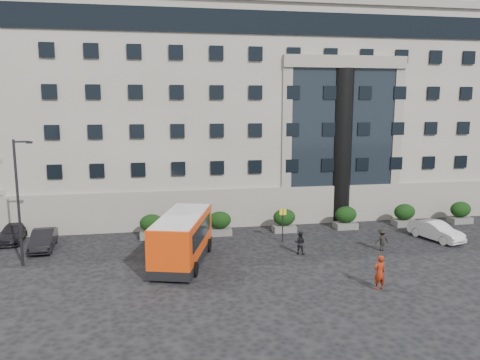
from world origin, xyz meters
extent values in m
plane|color=black|center=(0.00, 0.00, 0.00)|extent=(120.00, 120.00, 0.00)
cube|color=gray|center=(6.00, 22.00, 9.00)|extent=(44.00, 24.00, 18.00)
cylinder|color=black|center=(12.00, 10.30, 6.50)|extent=(1.80, 1.80, 13.00)
cube|color=#575754|center=(-4.00, 7.80, 0.25)|extent=(1.80, 1.20, 0.50)
ellipsoid|color=black|center=(-4.00, 7.80, 1.17)|extent=(1.80, 1.26, 1.34)
cube|color=#575754|center=(1.20, 7.80, 0.25)|extent=(1.80, 1.20, 0.50)
ellipsoid|color=black|center=(1.20, 7.80, 1.17)|extent=(1.80, 1.26, 1.34)
cube|color=#575754|center=(6.40, 7.80, 0.25)|extent=(1.80, 1.20, 0.50)
ellipsoid|color=black|center=(6.40, 7.80, 1.17)|extent=(1.80, 1.26, 1.34)
cube|color=#575754|center=(11.60, 7.80, 0.25)|extent=(1.80, 1.20, 0.50)
ellipsoid|color=black|center=(11.60, 7.80, 1.17)|extent=(1.80, 1.26, 1.34)
cube|color=#575754|center=(16.80, 7.80, 0.25)|extent=(1.80, 1.20, 0.50)
ellipsoid|color=black|center=(16.80, 7.80, 1.17)|extent=(1.80, 1.26, 1.34)
cube|color=#575754|center=(22.00, 7.80, 0.25)|extent=(1.80, 1.20, 0.50)
ellipsoid|color=black|center=(22.00, 7.80, 1.17)|extent=(1.80, 1.26, 1.34)
cylinder|color=#262628|center=(-12.00, 3.00, 4.00)|extent=(0.16, 0.16, 8.00)
cylinder|color=#262628|center=(-11.55, 3.00, 7.85)|extent=(0.90, 0.12, 0.12)
cube|color=black|center=(-11.10, 3.00, 7.80)|extent=(0.35, 0.18, 0.14)
cylinder|color=#262628|center=(5.50, 5.00, 1.25)|extent=(0.08, 0.08, 2.50)
cube|color=yellow|center=(5.50, 5.00, 2.30)|extent=(0.50, 0.06, 0.45)
cube|color=#DE3C0A|center=(-2.02, 1.85, 1.82)|extent=(4.52, 7.85, 2.53)
cube|color=black|center=(-2.02, 1.85, 0.45)|extent=(4.57, 7.90, 0.55)
cube|color=black|center=(-2.02, 1.85, 2.07)|extent=(4.12, 6.30, 1.12)
cube|color=silver|center=(-2.02, 1.85, 3.03)|extent=(4.29, 7.46, 0.18)
cylinder|color=black|center=(-3.91, -0.08, 0.45)|extent=(0.52, 0.94, 0.90)
cylinder|color=black|center=(-1.46, -0.79, 0.45)|extent=(0.52, 0.94, 0.90)
cylinder|color=black|center=(-2.58, 4.49, 0.45)|extent=(0.52, 0.94, 0.90)
cylinder|color=black|center=(-0.13, 3.78, 0.45)|extent=(0.52, 0.94, 0.90)
cylinder|color=black|center=(-16.42, 13.84, 0.41)|extent=(0.26, 0.82, 0.82)
cylinder|color=black|center=(-16.43, 17.08, 0.41)|extent=(0.26, 0.82, 0.82)
imported|color=black|center=(-11.50, 6.39, 0.68)|extent=(1.71, 4.24, 1.37)
imported|color=black|center=(-14.18, 8.82, 0.61)|extent=(1.91, 4.27, 1.22)
imported|color=black|center=(-11.50, 12.31, 0.71)|extent=(2.74, 5.25, 1.41)
imported|color=silver|center=(16.99, 3.54, 0.70)|extent=(2.73, 4.49, 1.40)
imported|color=maroon|center=(8.39, -4.51, 0.98)|extent=(0.77, 0.56, 1.96)
imported|color=black|center=(5.93, 2.16, 0.77)|extent=(0.94, 0.88, 1.55)
imported|color=black|center=(11.76, 1.84, 0.77)|extent=(1.07, 0.71, 1.55)
camera|label=1|loc=(-3.49, -27.25, 10.19)|focal=35.00mm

